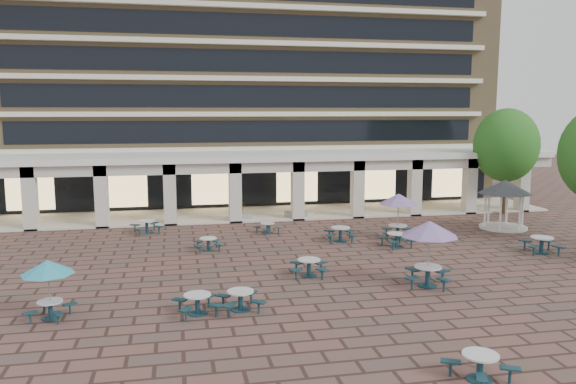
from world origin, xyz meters
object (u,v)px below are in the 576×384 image
picnic_table_0 (198,302)px  picnic_table_2 (480,364)px  gazebo (505,192)px  planter_left (241,212)px  picnic_table_1 (241,299)px  planter_right (296,211)px

picnic_table_0 → picnic_table_2: bearing=-52.7°
gazebo → planter_left: gazebo is taller
picnic_table_2 → planter_left: 24.20m
picnic_table_0 → planter_left: size_ratio=1.26×
picnic_table_1 → planter_left: bearing=76.6°
picnic_table_2 → planter_right: size_ratio=1.33×
picnic_table_0 → picnic_table_1: picnic_table_0 is taller
picnic_table_0 → picnic_table_1: 1.58m
picnic_table_1 → planter_right: size_ratio=1.21×
picnic_table_0 → planter_right: 18.77m
picnic_table_1 → picnic_table_0: bearing=176.7°
gazebo → planter_right: gazebo is taller
picnic_table_0 → picnic_table_2: (7.39, -6.63, 0.00)m
picnic_table_0 → picnic_table_1: bearing=-7.3°
picnic_table_1 → gazebo: size_ratio=0.56×
picnic_table_0 → planter_left: 17.63m
picnic_table_1 → planter_left: size_ratio=1.21×
planter_left → picnic_table_0: bearing=-101.7°
picnic_table_0 → gazebo: (19.48, 11.47, 1.84)m
picnic_table_0 → gazebo: gazebo is taller
picnic_table_0 → planter_right: (7.37, 17.27, 0.04)m
planter_left → planter_right: bearing=0.0°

